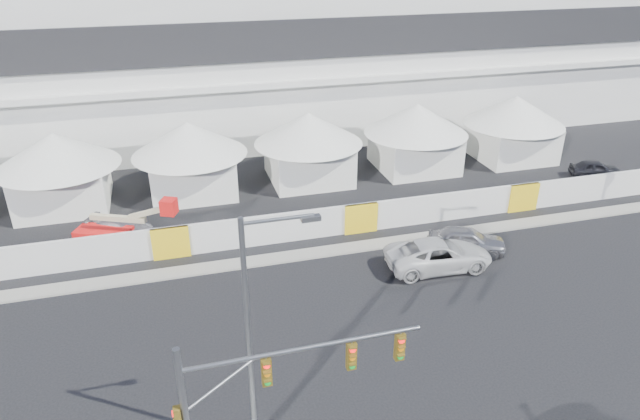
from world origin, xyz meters
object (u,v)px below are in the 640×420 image
object	(u,v)px
sedan_silver	(466,240)
boom_lift	(114,230)
lot_car_c	(122,228)
streetlight_median	(255,324)
traffic_mast	(244,413)
pickup_curb	(439,254)
lot_car_b	(596,169)

from	to	relation	value
sedan_silver	boom_lift	xyz separation A→B (m)	(-20.73, 6.96, 0.12)
lot_car_c	streetlight_median	distance (m)	20.25
lot_car_c	traffic_mast	xyz separation A→B (m)	(4.88, -20.86, 3.23)
pickup_curb	traffic_mast	world-z (taller)	traffic_mast
sedan_silver	lot_car_c	bearing A→B (deg)	91.62
streetlight_median	boom_lift	size ratio (longest dim) A/B	1.38
lot_car_c	streetlight_median	bearing A→B (deg)	-134.91
lot_car_b	boom_lift	bearing A→B (deg)	110.97
pickup_curb	boom_lift	distance (m)	20.02
lot_car_b	boom_lift	distance (m)	36.59
lot_car_b	sedan_silver	bearing A→B (deg)	136.12
traffic_mast	streetlight_median	xyz separation A→B (m)	(0.81, 2.08, 1.81)
lot_car_c	pickup_curb	bearing A→B (deg)	-88.13
boom_lift	lot_car_b	bearing A→B (deg)	25.90
streetlight_median	boom_lift	distance (m)	19.61
pickup_curb	lot_car_c	bearing A→B (deg)	66.50
lot_car_c	traffic_mast	size ratio (longest dim) A/B	0.54
sedan_silver	streetlight_median	distance (m)	19.02
lot_car_c	boom_lift	bearing A→B (deg)	-178.75
traffic_mast	streetlight_median	world-z (taller)	streetlight_median
lot_car_b	boom_lift	xyz separation A→B (m)	(-36.57, -1.03, 0.25)
sedan_silver	traffic_mast	distance (m)	20.55
lot_car_b	lot_car_c	bearing A→B (deg)	109.82
lot_car_c	boom_lift	distance (m)	0.88
traffic_mast	lot_car_b	bearing A→B (deg)	34.04
sedan_silver	lot_car_b	world-z (taller)	sedan_silver
pickup_curb	traffic_mast	size ratio (longest dim) A/B	0.77
lot_car_b	streetlight_median	size ratio (longest dim) A/B	0.41
pickup_curb	lot_car_c	distance (m)	20.00
lot_car_c	boom_lift	size ratio (longest dim) A/B	0.63
sedan_silver	boom_lift	distance (m)	21.87
boom_lift	sedan_silver	bearing A→B (deg)	5.74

